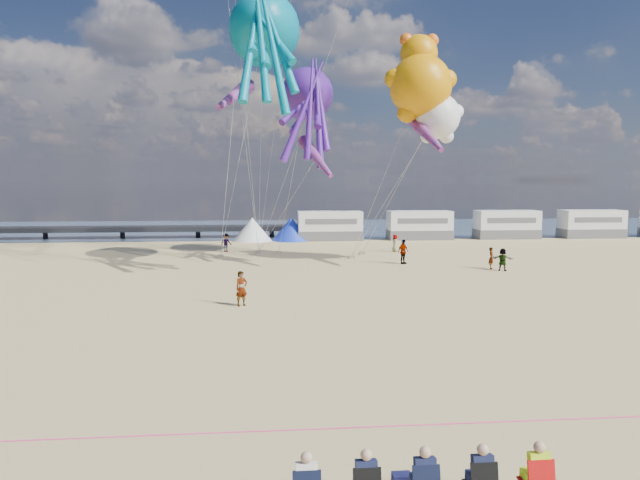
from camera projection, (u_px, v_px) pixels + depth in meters
The scene contains 29 objects.
ground at pixel (279, 366), 19.10m from camera, with size 120.00×120.00×0.00m, color #DAC17D.
water at pixel (271, 228), 73.58m from camera, with size 120.00×120.00×0.00m, color #3C5373.
pier at pixel (6, 230), 60.09m from camera, with size 60.00×3.00×0.50m, color black.
motorhome_0 at pixel (330, 226), 59.10m from camera, with size 6.60×2.50×3.00m, color silver.
motorhome_1 at pixel (419, 225), 59.94m from camera, with size 6.60×2.50×3.00m, color silver.
motorhome_2 at pixel (507, 224), 60.78m from camera, with size 6.60×2.50×3.00m, color silver.
motorhome_3 at pixel (591, 224), 61.62m from camera, with size 6.60×2.50×3.00m, color silver.
tent_white at pixel (252, 229), 58.42m from camera, with size 4.00×4.00×2.40m, color white.
tent_blue at pixel (291, 229), 58.77m from camera, with size 4.00×4.00×2.40m, color #1933CC.
spectator_row at pixel (423, 477), 10.70m from camera, with size 6.10×0.90×1.30m, color black, non-canonical shape.
rope_line at pixel (282, 430), 14.14m from camera, with size 0.03×0.03×34.00m, color #F2338C.
standing_person at pixel (241, 289), 28.16m from camera, with size 0.64×0.42×1.74m, color tan.
beachgoer_0 at pixel (395, 243), 49.52m from camera, with size 0.55×0.36×1.50m, color #7F6659.
beachgoer_2 at pixel (226, 243), 49.54m from camera, with size 0.78×0.60×1.60m, color #7F6659.
beachgoer_3 at pixel (403, 252), 42.31m from camera, with size 1.19×0.68×1.84m, color #7F6659.
beachgoer_4 at pixel (503, 260), 39.10m from camera, with size 0.92×0.38×1.57m, color #7F6659.
beachgoer_5 at pixel (491, 258), 39.94m from camera, with size 1.41×0.45×1.52m, color #7F6659.
sandbag_a at pixel (221, 256), 45.94m from camera, with size 0.50×0.35×0.22m, color gray.
sandbag_b at pixel (279, 253), 48.03m from camera, with size 0.50×0.35×0.22m, color gray.
sandbag_c at pixel (352, 257), 45.37m from camera, with size 0.50×0.35×0.22m, color gray.
sandbag_d at pixel (362, 253), 47.80m from camera, with size 0.50×0.35×0.22m, color gray.
sandbag_e at pixel (259, 253), 47.77m from camera, with size 0.50×0.35×0.22m, color gray.
kite_octopus_teal at pixel (264, 30), 40.23m from camera, with size 4.34×10.12×11.56m, color #02748F, non-canonical shape.
kite_octopus_purple at pixel (307, 95), 45.82m from camera, with size 3.97×9.26×10.59m, color #461885, non-canonical shape.
kite_panda at pixel (437, 116), 41.11m from camera, with size 3.97×3.74×5.61m, color white, non-canonical shape.
kite_teddy_orange at pixel (421, 86), 40.58m from camera, with size 5.38×5.06×7.59m, color orange, non-canonical shape.
windsock_left at pixel (234, 96), 38.89m from camera, with size 1.10×7.02×7.02m, color red, non-canonical shape.
windsock_mid at pixel (426, 133), 39.68m from camera, with size 1.00×6.14×6.14m, color red, non-canonical shape.
windsock_right at pixel (316, 158), 39.84m from camera, with size 0.90×5.55×5.55m, color red, non-canonical shape.
Camera 1 is at (-0.27, -18.60, 6.20)m, focal length 32.00 mm.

